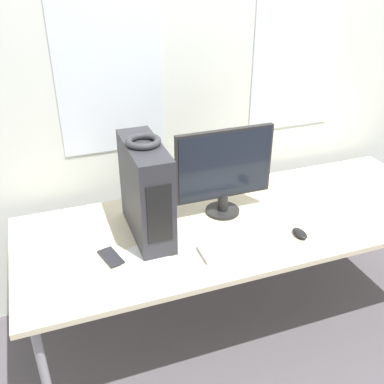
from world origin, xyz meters
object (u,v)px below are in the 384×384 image
(monitor_main, at_px, (224,170))
(cell_phone, at_px, (111,257))
(pc_tower, at_px, (146,191))
(keyboard, at_px, (245,246))
(headphones, at_px, (143,141))
(mouse, at_px, (300,233))

(monitor_main, distance_m, cell_phone, 0.72)
(pc_tower, bearing_deg, keyboard, -35.36)
(headphones, relative_size, mouse, 1.62)
(pc_tower, distance_m, cell_phone, 0.35)
(headphones, bearing_deg, mouse, -22.28)
(headphones, height_order, monitor_main, headphones)
(keyboard, xyz_separation_m, mouse, (0.30, -0.00, 0.00))
(pc_tower, relative_size, headphones, 2.93)
(keyboard, height_order, cell_phone, keyboard)
(keyboard, distance_m, mouse, 0.30)
(pc_tower, bearing_deg, cell_phone, -145.90)
(headphones, distance_m, monitor_main, 0.49)
(cell_phone, bearing_deg, keyboard, -27.46)
(cell_phone, bearing_deg, headphones, 19.21)
(cell_phone, bearing_deg, pc_tower, 19.06)
(headphones, distance_m, mouse, 0.90)
(pc_tower, bearing_deg, headphones, 90.00)
(mouse, xyz_separation_m, cell_phone, (-0.92, 0.14, -0.01))
(headphones, xyz_separation_m, keyboard, (0.40, -0.29, -0.48))
(headphones, relative_size, monitor_main, 0.31)
(pc_tower, xyz_separation_m, headphones, (0.00, 0.00, 0.25))
(mouse, bearing_deg, keyboard, 179.74)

